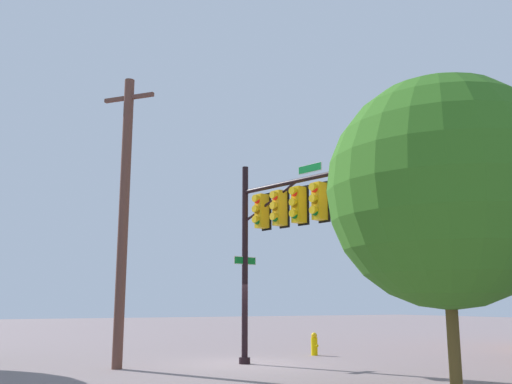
# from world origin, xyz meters

# --- Properties ---
(ground_plane) EXTENTS (120.00, 120.00, 0.00)m
(ground_plane) POSITION_xyz_m (0.00, 0.00, 0.00)
(ground_plane) COLOR gray
(signal_pole_assembly) EXTENTS (5.43, 1.94, 6.45)m
(signal_pole_assembly) POSITION_xyz_m (2.29, 0.55, 4.56)
(signal_pole_assembly) COLOR black
(signal_pole_assembly) RESTS_ON ground_plane
(utility_pole) EXTENTS (1.43, 1.28, 8.99)m
(utility_pole) POSITION_xyz_m (-0.45, -3.98, 4.61)
(utility_pole) COLOR brown
(utility_pole) RESTS_ON ground_plane
(fire_hydrant) EXTENTS (0.33, 0.24, 0.83)m
(fire_hydrant) POSITION_xyz_m (-1.47, 3.65, 0.41)
(fire_hydrant) COLOR #E7BF04
(fire_hydrant) RESTS_ON ground_plane
(tree_near) EXTENTS (5.02, 5.02, 6.78)m
(tree_near) POSITION_xyz_m (8.15, 0.66, 4.26)
(tree_near) COLOR brown
(tree_near) RESTS_ON ground_plane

